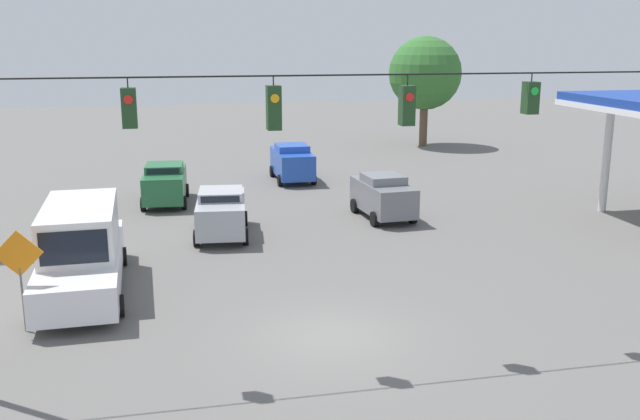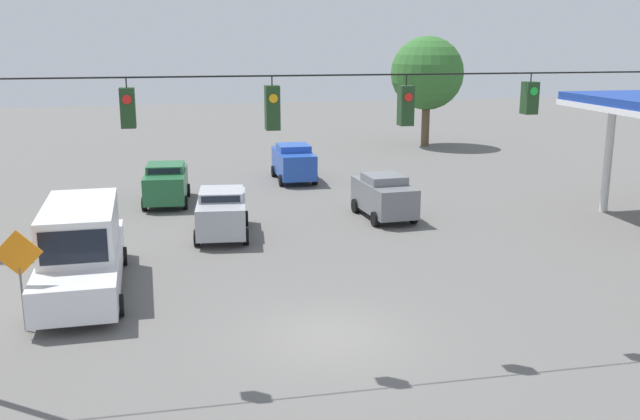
# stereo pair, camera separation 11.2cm
# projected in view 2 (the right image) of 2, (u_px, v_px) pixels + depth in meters

# --- Properties ---
(ground_plane) EXTENTS (140.00, 140.00, 0.00)m
(ground_plane) POSITION_uv_depth(u_px,v_px,m) (330.00, 336.00, 19.00)
(ground_plane) COLOR #605E5B
(overhead_signal_span) EXTENTS (18.40, 0.38, 7.53)m
(overhead_signal_span) POSITION_uv_depth(u_px,v_px,m) (338.00, 164.00, 16.90)
(overhead_signal_span) COLOR #4C473D
(overhead_signal_span) RESTS_ON ground_plane
(box_truck_white_parked_shoulder) EXTENTS (2.72, 7.56, 2.71)m
(box_truck_white_parked_shoulder) POSITION_uv_depth(u_px,v_px,m) (81.00, 248.00, 22.27)
(box_truck_white_parked_shoulder) COLOR silver
(box_truck_white_parked_shoulder) RESTS_ON ground_plane
(sedan_silver_withflow_mid) EXTENTS (2.43, 4.53, 1.88)m
(sedan_silver_withflow_mid) POSITION_uv_depth(u_px,v_px,m) (222.00, 212.00, 28.49)
(sedan_silver_withflow_mid) COLOR #A8AAB2
(sedan_silver_withflow_mid) RESTS_ON ground_plane
(sedan_green_withflow_far) EXTENTS (2.31, 4.46, 1.92)m
(sedan_green_withflow_far) POSITION_uv_depth(u_px,v_px,m) (166.00, 183.00, 34.06)
(sedan_green_withflow_far) COLOR #236038
(sedan_green_withflow_far) RESTS_ON ground_plane
(sedan_grey_oncoming_far) EXTENTS (2.20, 4.05, 1.94)m
(sedan_grey_oncoming_far) POSITION_uv_depth(u_px,v_px,m) (384.00, 196.00, 31.26)
(sedan_grey_oncoming_far) COLOR slate
(sedan_grey_oncoming_far) RESTS_ON ground_plane
(sedan_blue_oncoming_deep) EXTENTS (2.07, 4.28, 2.03)m
(sedan_blue_oncoming_deep) POSITION_uv_depth(u_px,v_px,m) (294.00, 162.00, 39.47)
(sedan_blue_oncoming_deep) COLOR #234CB2
(sedan_blue_oncoming_deep) RESTS_ON ground_plane
(traffic_cone_nearest) EXTENTS (0.39, 0.39, 0.74)m
(traffic_cone_nearest) POSITION_uv_depth(u_px,v_px,m) (91.00, 290.00, 21.42)
(traffic_cone_nearest) COLOR orange
(traffic_cone_nearest) RESTS_ON ground_plane
(traffic_cone_second) EXTENTS (0.39, 0.39, 0.74)m
(traffic_cone_second) POSITION_uv_depth(u_px,v_px,m) (93.00, 264.00, 23.89)
(traffic_cone_second) COLOR orange
(traffic_cone_second) RESTS_ON ground_plane
(traffic_cone_third) EXTENTS (0.39, 0.39, 0.74)m
(traffic_cone_third) POSITION_uv_depth(u_px,v_px,m) (99.00, 241.00, 26.52)
(traffic_cone_third) COLOR orange
(traffic_cone_third) RESTS_ON ground_plane
(traffic_cone_fourth) EXTENTS (0.39, 0.39, 0.74)m
(traffic_cone_fourth) POSITION_uv_depth(u_px,v_px,m) (107.00, 222.00, 29.33)
(traffic_cone_fourth) COLOR orange
(traffic_cone_fourth) RESTS_ON ground_plane
(traffic_cone_fifth) EXTENTS (0.39, 0.39, 0.74)m
(traffic_cone_fifth) POSITION_uv_depth(u_px,v_px,m) (111.00, 207.00, 31.93)
(traffic_cone_fifth) COLOR orange
(traffic_cone_fifth) RESTS_ON ground_plane
(work_zone_sign) EXTENTS (1.27, 0.06, 2.84)m
(work_zone_sign) POSITION_uv_depth(u_px,v_px,m) (19.00, 261.00, 18.90)
(work_zone_sign) COLOR slate
(work_zone_sign) RESTS_ON ground_plane
(tree_horizon_left) EXTENTS (5.25, 5.25, 7.90)m
(tree_horizon_left) POSITION_uv_depth(u_px,v_px,m) (427.00, 74.00, 51.23)
(tree_horizon_left) COLOR brown
(tree_horizon_left) RESTS_ON ground_plane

